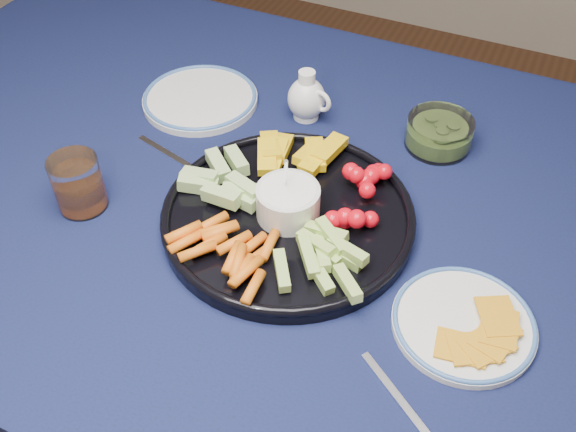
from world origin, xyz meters
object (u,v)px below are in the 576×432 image
at_px(creamer_pitcher, 307,98).
at_px(juice_tumbler, 79,186).
at_px(crudite_platter, 286,212).
at_px(pickle_bowl, 439,134).
at_px(cheese_plate, 464,322).
at_px(dining_table, 259,216).
at_px(side_plate_extra, 200,98).

height_order(creamer_pitcher, juice_tumbler, creamer_pitcher).
bearing_deg(juice_tumbler, crudite_platter, 18.19).
height_order(crudite_platter, creamer_pitcher, crudite_platter).
height_order(crudite_platter, juice_tumbler, crudite_platter).
bearing_deg(creamer_pitcher, crudite_platter, -72.71).
height_order(pickle_bowl, juice_tumbler, juice_tumbler).
distance_m(crudite_platter, cheese_plate, 0.32).
height_order(dining_table, pickle_bowl, pickle_bowl).
bearing_deg(creamer_pitcher, side_plate_extra, -167.85).
bearing_deg(creamer_pitcher, pickle_bowl, 4.89).
bearing_deg(crudite_platter, side_plate_extra, 142.17).
bearing_deg(cheese_plate, crudite_platter, 165.40).
relative_size(creamer_pitcher, side_plate_extra, 0.44).
bearing_deg(crudite_platter, dining_table, 140.79).
bearing_deg(cheese_plate, pickle_bowl, 110.78).
height_order(dining_table, juice_tumbler, juice_tumbler).
distance_m(pickle_bowl, juice_tumbler, 0.62).
distance_m(creamer_pitcher, cheese_plate, 0.52).
xyz_separation_m(dining_table, side_plate_extra, (-0.20, 0.15, 0.10)).
xyz_separation_m(crudite_platter, pickle_bowl, (0.16, 0.29, 0.00)).
bearing_deg(side_plate_extra, creamer_pitcher, 12.15).
distance_m(pickle_bowl, cheese_plate, 0.40).
height_order(crudite_platter, pickle_bowl, crudite_platter).
bearing_deg(dining_table, creamer_pitcher, 89.13).
bearing_deg(side_plate_extra, cheese_plate, -27.14).
xyz_separation_m(pickle_bowl, juice_tumbler, (-0.48, -0.40, 0.02)).
bearing_deg(cheese_plate, dining_table, 158.99).
relative_size(dining_table, crudite_platter, 4.16).
xyz_separation_m(crudite_platter, side_plate_extra, (-0.29, 0.23, -0.01)).
bearing_deg(dining_table, juice_tumbler, -142.62).
height_order(crudite_platter, cheese_plate, crudite_platter).
xyz_separation_m(dining_table, pickle_bowl, (0.25, 0.22, 0.11)).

